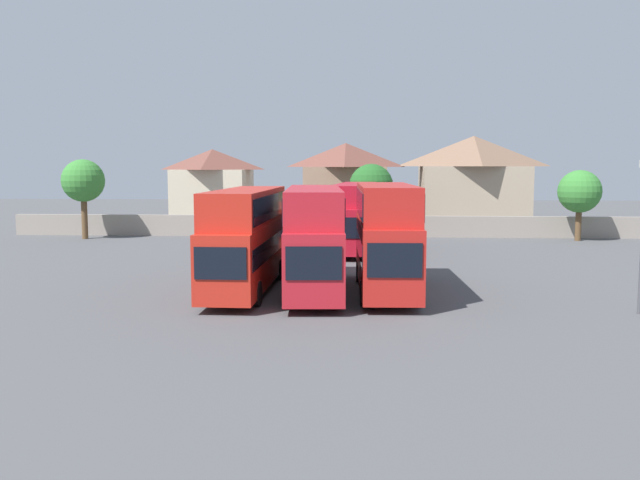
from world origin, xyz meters
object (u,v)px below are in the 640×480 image
bus_5 (354,213)px  bus_4 (317,225)px  bus_2 (314,234)px  house_terrace_right (473,181)px  bus_1 (246,234)px  bus_3 (386,232)px  tree_behind_wall (371,186)px  house_terrace_centre (346,184)px  tree_left_of_lot (580,192)px  house_terrace_left (213,187)px  tree_right_of_lot (83,181)px

bus_5 → bus_4: bearing=-76.9°
bus_2 → house_terrace_right: size_ratio=1.08×
bus_1 → bus_3: bearing=90.6°
bus_4 → tree_behind_wall: tree_behind_wall is taller
bus_1 → bus_4: bus_1 is taller
bus_1 → house_terrace_centre: (3.99, 35.15, 1.44)m
bus_1 → house_terrace_right: house_terrace_right is taller
bus_5 → tree_left_of_lot: 19.55m
bus_2 → house_terrace_left: bearing=-164.1°
bus_1 → tree_right_of_lot: (-17.28, 22.43, 1.99)m
bus_2 → bus_5: 15.91m
bus_3 → house_terrace_left: bearing=-157.4°
house_terrace_left → tree_behind_wall: size_ratio=1.23×
bus_4 → house_terrace_right: bearing=141.9°
house_terrace_centre → tree_right_of_lot: size_ratio=1.26×
bus_2 → tree_behind_wall: (3.13, 27.92, 1.41)m
house_terrace_left → tree_left_of_lot: 34.27m
bus_4 → bus_5: 2.80m
house_terrace_left → house_terrace_centre: 13.26m
bus_1 → house_terrace_left: (-9.26, 34.93, 1.13)m
bus_5 → tree_right_of_lot: (-22.34, 6.61, 2.06)m
bus_4 → tree_behind_wall: size_ratio=1.70×
bus_4 → tree_behind_wall: 13.33m
house_terrace_left → house_terrace_centre: (13.25, 0.22, 0.30)m
house_terrace_right → tree_behind_wall: 12.39m
house_terrace_right → tree_right_of_lot: bearing=-159.3°
bus_4 → house_terrace_centre: house_terrace_centre is taller
bus_1 → house_terrace_right: (16.45, 35.17, 1.78)m
bus_3 → tree_behind_wall: tree_behind_wall is taller
house_terrace_centre → house_terrace_left: bearing=-179.1°
bus_3 → house_terrace_left: house_terrace_left is taller
house_terrace_centre → tree_left_of_lot: 22.35m
house_terrace_left → tree_left_of_lot: (32.28, -11.50, 0.04)m
bus_2 → tree_left_of_lot: bearing=136.1°
bus_4 → bus_5: bearing=95.8°
house_terrace_right → tree_left_of_lot: (6.57, -11.74, -0.61)m
bus_2 → house_terrace_right: 37.59m
bus_1 → bus_5: bus_1 is taller
house_terrace_centre → house_terrace_right: size_ratio=0.78×
house_terrace_centre → bus_1: bearing=-96.5°
house_terrace_right → tree_behind_wall: house_terrace_right is taller
house_terrace_right → tree_right_of_lot: house_terrace_right is taller
bus_4 → house_terrace_centre: size_ratio=1.27×
bus_5 → tree_behind_wall: tree_behind_wall is taller
bus_1 → house_terrace_right: 38.87m
house_terrace_centre → tree_right_of_lot: (-21.27, -12.72, 0.55)m
tree_right_of_lot → tree_left_of_lot: bearing=1.4°
bus_2 → bus_5: bearing=169.8°
house_terrace_right → tree_left_of_lot: house_terrace_right is taller
house_terrace_centre → tree_right_of_lot: bearing=-149.1°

